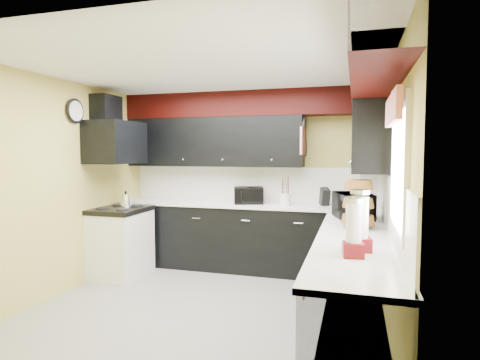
# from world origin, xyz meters

# --- Properties ---
(ground) EXTENTS (3.60, 3.60, 0.00)m
(ground) POSITION_xyz_m (0.00, 0.00, 0.00)
(ground) COLOR gray
(ground) RESTS_ON ground
(wall_back) EXTENTS (3.60, 0.06, 2.50)m
(wall_back) POSITION_xyz_m (0.00, 1.80, 1.25)
(wall_back) COLOR #E0C666
(wall_back) RESTS_ON ground
(wall_right) EXTENTS (0.06, 3.60, 2.50)m
(wall_right) POSITION_xyz_m (1.80, 0.00, 1.25)
(wall_right) COLOR #E0C666
(wall_right) RESTS_ON ground
(wall_left) EXTENTS (0.06, 3.60, 2.50)m
(wall_left) POSITION_xyz_m (-1.80, 0.00, 1.25)
(wall_left) COLOR #E0C666
(wall_left) RESTS_ON ground
(ceiling) EXTENTS (3.60, 3.60, 0.06)m
(ceiling) POSITION_xyz_m (0.00, 0.00, 2.50)
(ceiling) COLOR white
(ceiling) RESTS_ON wall_back
(cab_back) EXTENTS (3.60, 0.60, 0.90)m
(cab_back) POSITION_xyz_m (0.00, 1.50, 0.45)
(cab_back) COLOR black
(cab_back) RESTS_ON ground
(cab_right) EXTENTS (0.60, 3.00, 0.90)m
(cab_right) POSITION_xyz_m (1.50, -0.30, 0.45)
(cab_right) COLOR black
(cab_right) RESTS_ON ground
(counter_back) EXTENTS (3.62, 0.64, 0.04)m
(counter_back) POSITION_xyz_m (0.00, 1.50, 0.92)
(counter_back) COLOR white
(counter_back) RESTS_ON cab_back
(counter_right) EXTENTS (0.64, 3.02, 0.04)m
(counter_right) POSITION_xyz_m (1.50, -0.30, 0.92)
(counter_right) COLOR white
(counter_right) RESTS_ON cab_right
(splash_back) EXTENTS (3.60, 0.02, 0.50)m
(splash_back) POSITION_xyz_m (0.00, 1.79, 1.19)
(splash_back) COLOR white
(splash_back) RESTS_ON counter_back
(splash_right) EXTENTS (0.02, 3.60, 0.50)m
(splash_right) POSITION_xyz_m (1.79, 0.00, 1.19)
(splash_right) COLOR white
(splash_right) RESTS_ON counter_right
(upper_back) EXTENTS (2.60, 0.35, 0.70)m
(upper_back) POSITION_xyz_m (-0.50, 1.62, 1.80)
(upper_back) COLOR black
(upper_back) RESTS_ON wall_back
(upper_right) EXTENTS (0.35, 1.80, 0.70)m
(upper_right) POSITION_xyz_m (1.62, 0.90, 1.80)
(upper_right) COLOR black
(upper_right) RESTS_ON wall_right
(soffit_back) EXTENTS (3.60, 0.36, 0.35)m
(soffit_back) POSITION_xyz_m (0.00, 1.62, 2.33)
(soffit_back) COLOR black
(soffit_back) RESTS_ON wall_back
(soffit_right) EXTENTS (0.36, 3.24, 0.35)m
(soffit_right) POSITION_xyz_m (1.62, -0.18, 2.33)
(soffit_right) COLOR black
(soffit_right) RESTS_ON wall_right
(stove) EXTENTS (0.60, 0.75, 0.86)m
(stove) POSITION_xyz_m (-1.50, 0.75, 0.43)
(stove) COLOR white
(stove) RESTS_ON ground
(cooktop) EXTENTS (0.62, 0.77, 0.06)m
(cooktop) POSITION_xyz_m (-1.50, 0.75, 0.89)
(cooktop) COLOR black
(cooktop) RESTS_ON stove
(hood) EXTENTS (0.50, 0.78, 0.55)m
(hood) POSITION_xyz_m (-1.55, 0.75, 1.78)
(hood) COLOR black
(hood) RESTS_ON wall_left
(hood_duct) EXTENTS (0.24, 0.40, 0.40)m
(hood_duct) POSITION_xyz_m (-1.68, 0.75, 2.20)
(hood_duct) COLOR black
(hood_duct) RESTS_ON wall_left
(window) EXTENTS (0.03, 0.86, 0.96)m
(window) POSITION_xyz_m (1.79, -0.90, 1.55)
(window) COLOR white
(window) RESTS_ON wall_right
(valance) EXTENTS (0.04, 0.88, 0.20)m
(valance) POSITION_xyz_m (1.73, -0.90, 1.95)
(valance) COLOR red
(valance) RESTS_ON wall_right
(pan_top) EXTENTS (0.03, 0.22, 0.40)m
(pan_top) POSITION_xyz_m (0.82, 1.55, 2.00)
(pan_top) COLOR black
(pan_top) RESTS_ON upper_back
(pan_mid) EXTENTS (0.03, 0.28, 0.46)m
(pan_mid) POSITION_xyz_m (0.82, 1.42, 1.75)
(pan_mid) COLOR black
(pan_mid) RESTS_ON upper_back
(pan_low) EXTENTS (0.03, 0.24, 0.42)m
(pan_low) POSITION_xyz_m (0.82, 1.68, 1.72)
(pan_low) COLOR black
(pan_low) RESTS_ON upper_back
(cut_board) EXTENTS (0.03, 0.26, 0.35)m
(cut_board) POSITION_xyz_m (0.83, 1.30, 1.80)
(cut_board) COLOR white
(cut_board) RESTS_ON upper_back
(baskets) EXTENTS (0.27, 0.27, 0.50)m
(baskets) POSITION_xyz_m (1.52, 0.05, 1.18)
(baskets) COLOR brown
(baskets) RESTS_ON upper_right
(clock) EXTENTS (0.03, 0.30, 0.30)m
(clock) POSITION_xyz_m (-1.77, 0.25, 2.15)
(clock) COLOR black
(clock) RESTS_ON wall_left
(deco_plate) EXTENTS (0.03, 0.24, 0.24)m
(deco_plate) POSITION_xyz_m (1.77, -0.35, 2.25)
(deco_plate) COLOR white
(deco_plate) RESTS_ON wall_right
(toaster_oven) EXTENTS (0.48, 0.44, 0.23)m
(toaster_oven) POSITION_xyz_m (0.07, 1.48, 1.06)
(toaster_oven) COLOR black
(toaster_oven) RESTS_ON counter_back
(microwave) EXTENTS (0.48, 0.58, 0.28)m
(microwave) POSITION_xyz_m (1.48, 0.55, 1.08)
(microwave) COLOR black
(microwave) RESTS_ON counter_right
(utensil_crock) EXTENTS (0.15, 0.15, 0.16)m
(utensil_crock) POSITION_xyz_m (0.59, 1.46, 1.02)
(utensil_crock) COLOR silver
(utensil_crock) RESTS_ON counter_back
(knife_block) EXTENTS (0.15, 0.18, 0.23)m
(knife_block) POSITION_xyz_m (1.10, 1.57, 1.06)
(knife_block) COLOR black
(knife_block) RESTS_ON counter_back
(kettle) EXTENTS (0.21, 0.21, 0.15)m
(kettle) POSITION_xyz_m (-1.56, 0.98, 1.00)
(kettle) COLOR silver
(kettle) RESTS_ON cooktop
(dispenser_a) EXTENTS (0.15, 0.15, 0.37)m
(dispenser_a) POSITION_xyz_m (1.48, -1.07, 1.13)
(dispenser_a) COLOR maroon
(dispenser_a) RESTS_ON counter_right
(dispenser_b) EXTENTS (0.19, 0.19, 0.43)m
(dispenser_b) POSITION_xyz_m (1.52, -0.88, 1.15)
(dispenser_b) COLOR #69000C
(dispenser_b) RESTS_ON counter_right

